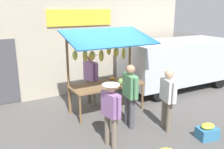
{
  "coord_description": "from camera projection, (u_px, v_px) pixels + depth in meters",
  "views": [
    {
      "loc": [
        3.28,
        6.1,
        3.1
      ],
      "look_at": [
        0.0,
        0.3,
        1.25
      ],
      "focal_mm": 38.98,
      "sensor_mm": 36.0,
      "label": 1
    }
  ],
  "objects": [
    {
      "name": "vendor_with_sunhat",
      "position": [
        91.0,
        75.0,
        7.78
      ],
      "size": [
        0.44,
        0.7,
        1.7
      ],
      "rotation": [
        0.0,
        0.0,
        1.78
      ],
      "color": "#726656",
      "rests_on": "ground"
    },
    {
      "name": "shopper_in_grey_tee",
      "position": [
        130.0,
        91.0,
        6.3
      ],
      "size": [
        0.29,
        0.71,
        1.7
      ],
      "rotation": [
        0.0,
        0.0,
        -1.7
      ],
      "color": "#4C4C51",
      "rests_on": "ground"
    },
    {
      "name": "shopper_with_ponytail",
      "position": [
        168.0,
        96.0,
        6.14
      ],
      "size": [
        0.33,
        0.68,
        1.63
      ],
      "rotation": [
        0.0,
        0.0,
        -1.81
      ],
      "color": "#726656",
      "rests_on": "ground"
    },
    {
      "name": "street_backdrop",
      "position": [
        77.0,
        47.0,
        8.86
      ],
      "size": [
        9.0,
        0.3,
        3.4
      ],
      "color": "#B2A893",
      "rests_on": "ground"
    },
    {
      "name": "shopper_with_shopping_bag",
      "position": [
        111.0,
        110.0,
        5.4
      ],
      "size": [
        0.39,
        0.66,
        1.53
      ],
      "rotation": [
        0.0,
        0.0,
        -1.41
      ],
      "color": "#726656",
      "rests_on": "ground"
    },
    {
      "name": "market_stall",
      "position": [
        107.0,
        62.0,
        7.14
      ],
      "size": [
        2.5,
        1.46,
        2.5
      ],
      "color": "brown",
      "rests_on": "ground"
    },
    {
      "name": "produce_crate_near",
      "position": [
        207.0,
        132.0,
        5.9
      ],
      "size": [
        0.54,
        0.43,
        0.39
      ],
      "color": "teal",
      "rests_on": "ground"
    },
    {
      "name": "parked_van",
      "position": [
        174.0,
        60.0,
        9.36
      ],
      "size": [
        4.44,
        1.94,
        1.88
      ],
      "rotation": [
        0.0,
        0.0,
        -0.02
      ],
      "color": "silver",
      "rests_on": "ground"
    },
    {
      "name": "ground_plane",
      "position": [
        107.0,
        111.0,
        7.51
      ],
      "size": [
        40.0,
        40.0,
        0.0
      ],
      "primitive_type": "plane",
      "color": "#514F4C"
    }
  ]
}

